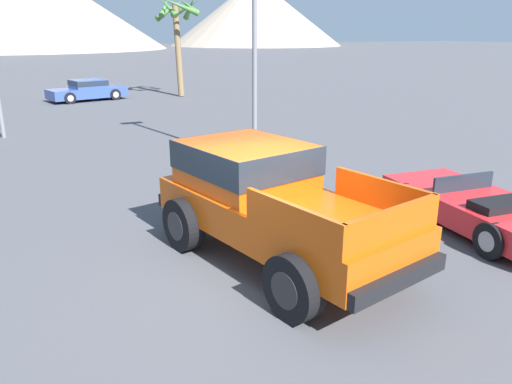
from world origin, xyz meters
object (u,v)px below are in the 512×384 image
at_px(orange_pickup_truck, 267,196).
at_px(parked_car_blue, 88,90).
at_px(palm_tree_tall, 178,21).
at_px(red_convertible_car, 477,208).

distance_m(orange_pickup_truck, parked_car_blue, 23.42).
height_order(orange_pickup_truck, palm_tree_tall, palm_tree_tall).
height_order(orange_pickup_truck, red_convertible_car, orange_pickup_truck).
bearing_deg(parked_car_blue, red_convertible_car, 176.29).
bearing_deg(red_convertible_car, orange_pickup_truck, 176.75).
bearing_deg(red_convertible_car, parked_car_blue, 105.38).
bearing_deg(orange_pickup_truck, palm_tree_tall, 63.70).
relative_size(orange_pickup_truck, parked_car_blue, 1.18).
height_order(red_convertible_car, parked_car_blue, parked_car_blue).
distance_m(orange_pickup_truck, palm_tree_tall, 23.94).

